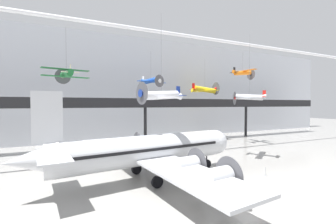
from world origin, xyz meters
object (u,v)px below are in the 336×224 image
object	(u,v)px
suspended_plane_blue_trainer	(151,81)
stanchion_barrier	(265,173)
suspended_plane_white_twin	(161,95)
suspended_plane_green_biplane	(66,74)
suspended_plane_yellow_lowwing	(205,90)
airliner_silver_main	(143,151)
suspended_plane_orange_highwing	(243,73)
suspended_plane_silver_racer	(249,97)

from	to	relation	value
suspended_plane_blue_trainer	stanchion_barrier	bearing A→B (deg)	-9.18
suspended_plane_white_twin	suspended_plane_green_biplane	world-z (taller)	suspended_plane_green_biplane
suspended_plane_blue_trainer	suspended_plane_yellow_lowwing	xyz separation A→B (m)	(15.58, 1.93, -1.45)
stanchion_barrier	airliner_silver_main	bearing A→B (deg)	162.73
suspended_plane_green_biplane	stanchion_barrier	bearing A→B (deg)	-139.30
suspended_plane_orange_highwing	suspended_plane_white_twin	bearing A→B (deg)	-154.70
suspended_plane_blue_trainer	suspended_plane_white_twin	bearing A→B (deg)	-37.47
airliner_silver_main	suspended_plane_yellow_lowwing	xyz separation A→B (m)	(24.84, 24.17, 9.22)
suspended_plane_green_biplane	airliner_silver_main	bearing A→B (deg)	-159.90
airliner_silver_main	suspended_plane_green_biplane	size ratio (longest dim) A/B	3.58
suspended_plane_silver_racer	suspended_plane_blue_trainer	bearing A→B (deg)	-5.53
suspended_plane_silver_racer	stanchion_barrier	size ratio (longest dim) A/B	10.81
airliner_silver_main	suspended_plane_orange_highwing	bearing A→B (deg)	20.25
suspended_plane_silver_racer	suspended_plane_orange_highwing	bearing A→B (deg)	-73.97
suspended_plane_silver_racer	airliner_silver_main	bearing A→B (deg)	65.12
airliner_silver_main	suspended_plane_green_biplane	bearing A→B (deg)	115.50
suspended_plane_green_biplane	suspended_plane_yellow_lowwing	size ratio (longest dim) A/B	0.91
suspended_plane_orange_highwing	airliner_silver_main	bearing A→B (deg)	-154.61
airliner_silver_main	suspended_plane_white_twin	bearing A→B (deg)	20.99
suspended_plane_orange_highwing	suspended_plane_blue_trainer	size ratio (longest dim) A/B	0.84
suspended_plane_orange_highwing	suspended_plane_silver_racer	xyz separation A→B (m)	(-8.56, -10.70, -5.94)
airliner_silver_main	suspended_plane_white_twin	distance (m)	7.41
suspended_plane_orange_highwing	stanchion_barrier	xyz separation A→B (m)	(-13.77, -18.93, -15.82)
suspended_plane_silver_racer	suspended_plane_yellow_lowwing	xyz separation A→B (m)	(4.94, 20.51, 2.58)
suspended_plane_yellow_lowwing	stanchion_barrier	bearing A→B (deg)	-108.27
airliner_silver_main	suspended_plane_silver_racer	distance (m)	21.29
airliner_silver_main	suspended_plane_orange_highwing	xyz separation A→B (m)	(28.45, 14.37, 12.58)
suspended_plane_white_twin	suspended_plane_yellow_lowwing	world-z (taller)	suspended_plane_yellow_lowwing
suspended_plane_yellow_lowwing	stanchion_barrier	xyz separation A→B (m)	(-10.16, -28.74, -12.46)
suspended_plane_green_biplane	suspended_plane_yellow_lowwing	bearing A→B (deg)	-82.69
airliner_silver_main	suspended_plane_orange_highwing	size ratio (longest dim) A/B	4.43
suspended_plane_blue_trainer	stanchion_barrier	size ratio (longest dim) A/B	7.52
suspended_plane_blue_trainer	suspended_plane_orange_highwing	bearing A→B (deg)	47.08
suspended_plane_silver_racer	suspended_plane_yellow_lowwing	distance (m)	21.25
suspended_plane_orange_highwing	suspended_plane_green_biplane	bearing A→B (deg)	-178.80
suspended_plane_white_twin	suspended_plane_green_biplane	bearing A→B (deg)	-57.65
stanchion_barrier	suspended_plane_blue_trainer	bearing A→B (deg)	101.42
suspended_plane_orange_highwing	suspended_plane_silver_racer	world-z (taller)	suspended_plane_orange_highwing
airliner_silver_main	suspended_plane_blue_trainer	world-z (taller)	suspended_plane_blue_trainer
suspended_plane_orange_highwing	suspended_plane_green_biplane	world-z (taller)	suspended_plane_orange_highwing
airliner_silver_main	suspended_plane_green_biplane	world-z (taller)	suspended_plane_green_biplane
suspended_plane_orange_highwing	stanchion_barrier	size ratio (longest dim) A/B	6.35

